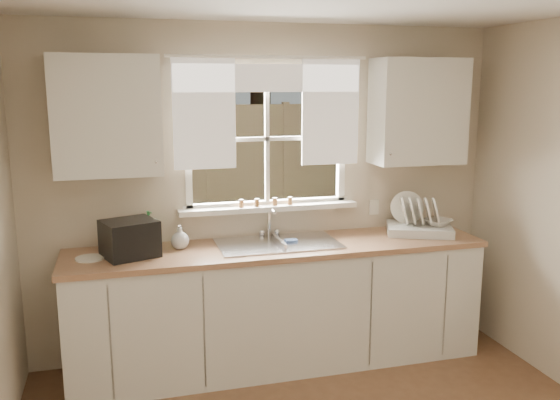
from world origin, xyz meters
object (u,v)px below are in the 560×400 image
object	(u,v)px
soap_bottle_a	(149,229)
cup	(122,254)
black_appliance	(130,238)
dish_rack	(419,224)

from	to	relation	value
soap_bottle_a	cup	xyz separation A→B (m)	(-0.19, -0.29, -0.09)
black_appliance	dish_rack	bearing A→B (deg)	-18.38
cup	black_appliance	size ratio (longest dim) A/B	0.34
dish_rack	black_appliance	size ratio (longest dim) A/B	1.76
dish_rack	cup	distance (m)	2.25
soap_bottle_a	cup	world-z (taller)	soap_bottle_a
dish_rack	black_appliance	bearing A→B (deg)	-178.81
soap_bottle_a	black_appliance	size ratio (longest dim) A/B	0.78
dish_rack	soap_bottle_a	distance (m)	2.06
soap_bottle_a	cup	distance (m)	0.36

